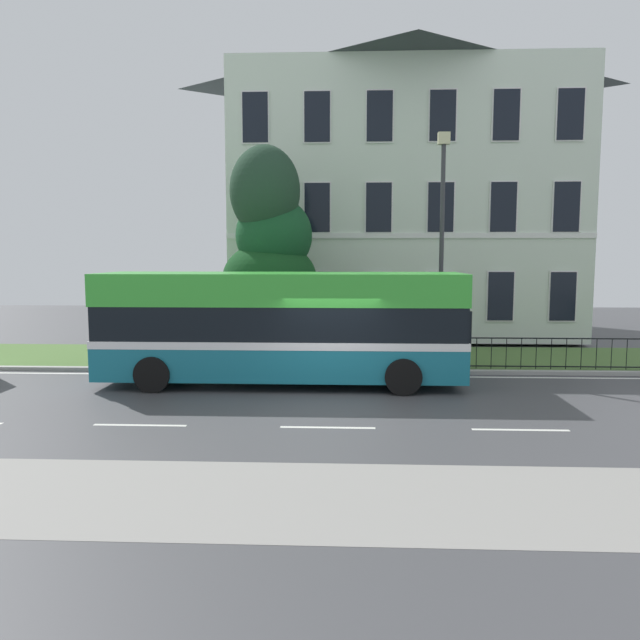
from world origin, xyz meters
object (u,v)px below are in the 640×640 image
Objects in this scene: evergreen_tree at (273,272)px; street_lamp_post at (442,235)px; single_decker_bus at (282,326)px; georgian_townhouse at (399,184)px; litter_bin at (339,346)px.

street_lamp_post is (5.55, -2.11, 1.21)m from evergreen_tree.
evergreen_tree is 4.88m from single_decker_bus.
evergreen_tree is 0.74× the size of single_decker_bus.
single_decker_bus is (0.80, -4.61, -1.38)m from evergreen_tree.
single_decker_bus is at bearing -109.27° from georgian_townhouse.
single_decker_bus is 2.96m from litter_bin.
georgian_townhouse reaches higher than evergreen_tree.
street_lamp_post is at bearing -20.79° from evergreen_tree.
litter_bin is (1.57, 2.34, -0.90)m from single_decker_bus.
georgian_townhouse is 2.02× the size of street_lamp_post.
litter_bin is at bearing -176.98° from street_lamp_post.
single_decker_bus is at bearing -123.89° from litter_bin.
georgian_townhouse reaches higher than single_decker_bus.
single_decker_bus is at bearing -152.18° from street_lamp_post.
single_decker_bus is 5.96m from street_lamp_post.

